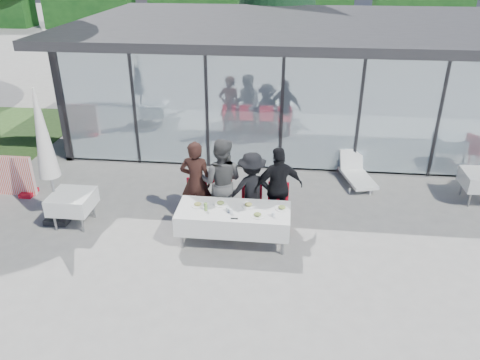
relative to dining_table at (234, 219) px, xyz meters
name	(u,v)px	position (x,y,z in m)	size (l,w,h in m)	color
ground	(220,254)	(-0.21, -0.47, -0.54)	(90.00, 90.00, 0.00)	gray
pavilion	(316,59)	(1.79, 7.69, 1.61)	(14.80, 8.80, 3.44)	gray
dining_table	(234,219)	(0.00, 0.00, 0.00)	(2.26, 0.96, 0.75)	silver
diner_a	(196,182)	(-0.90, 0.77, 0.39)	(0.68, 0.68, 1.85)	black
diner_chair_a	(196,198)	(-0.90, 0.75, 0.00)	(0.44, 0.44, 0.97)	red
diner_b	(221,182)	(-0.35, 0.77, 0.43)	(0.94, 0.94, 1.93)	#4E4E4E
diner_chair_b	(222,200)	(-0.35, 0.75, 0.00)	(0.44, 0.44, 0.97)	red
diner_c	(252,189)	(0.29, 0.77, 0.29)	(1.06, 1.06, 1.65)	black
diner_chair_c	(251,201)	(0.29, 0.75, 0.00)	(0.44, 0.44, 0.97)	red
diner_d	(279,187)	(0.86, 0.77, 0.36)	(1.05, 1.05, 1.79)	black
diner_chair_d	(278,203)	(0.86, 0.75, 0.00)	(0.44, 0.44, 0.97)	red
plate_a	(198,205)	(-0.74, 0.07, 0.24)	(0.27, 0.27, 0.07)	white
plate_b	(221,203)	(-0.29, 0.18, 0.24)	(0.27, 0.27, 0.07)	white
plate_c	(248,205)	(0.28, 0.17, 0.24)	(0.27, 0.27, 0.07)	white
plate_d	(282,208)	(0.96, 0.13, 0.24)	(0.27, 0.27, 0.07)	white
plate_extra	(258,215)	(0.49, -0.20, 0.24)	(0.27, 0.27, 0.07)	white
juice_bottle	(206,207)	(-0.54, -0.09, 0.29)	(0.06, 0.06, 0.16)	#77A645
drinking_glasses	(244,212)	(0.22, -0.15, 0.26)	(0.97, 0.18, 0.10)	silver
folded_eyeglasses	(234,219)	(0.06, -0.36, 0.22)	(0.14, 0.03, 0.01)	black
spare_table_left	(72,202)	(-3.51, 0.29, 0.02)	(0.86, 0.86, 0.74)	silver
spare_chair_b	(378,152)	(3.41, 3.85, 0.00)	(0.61, 0.61, 0.97)	red
market_umbrella	(44,141)	(-3.93, 0.37, 1.35)	(0.50, 0.50, 3.00)	black
lounger	(356,172)	(2.78, 3.08, -0.28)	(0.92, 1.44, 0.72)	white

